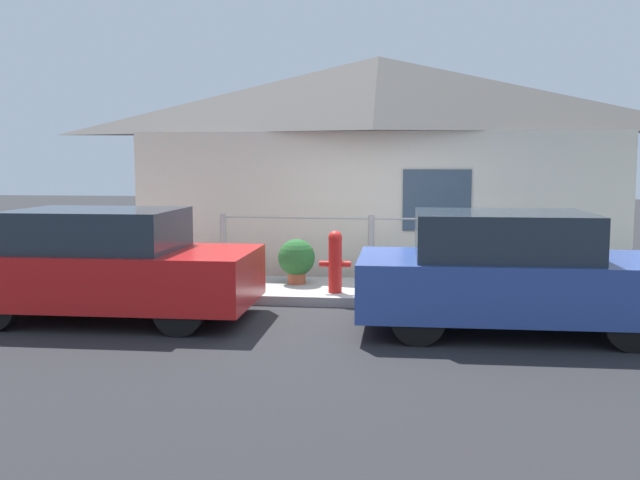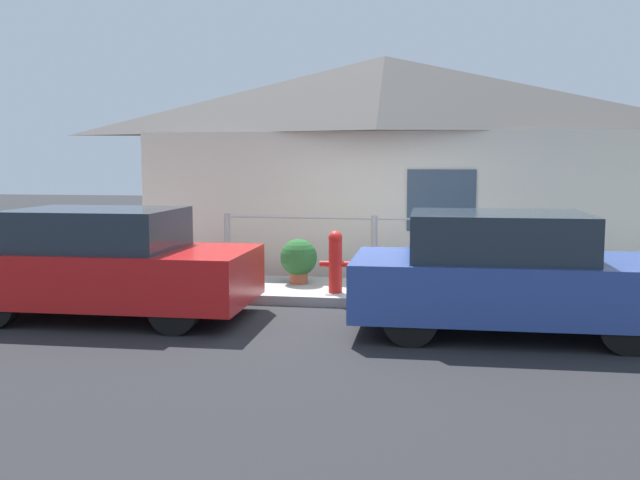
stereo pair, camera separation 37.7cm
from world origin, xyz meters
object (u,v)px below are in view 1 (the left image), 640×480
potted_plant_near_hydrant (297,259)px  car_right (510,273)px  car_left (107,265)px  fire_hydrant (335,260)px

potted_plant_near_hydrant → car_right: bearing=-36.5°
car_left → car_right: size_ratio=1.01×
car_left → fire_hydrant: bearing=27.4°
car_left → car_right: bearing=-1.1°
car_right → potted_plant_near_hydrant: (-2.91, 2.16, -0.18)m
car_left → fire_hydrant: size_ratio=4.16×
car_right → fire_hydrant: car_right is taller
car_left → car_right: (4.98, -0.00, 0.00)m
car_left → fire_hydrant: (2.74, 1.49, -0.10)m
potted_plant_near_hydrant → fire_hydrant: bearing=-44.8°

